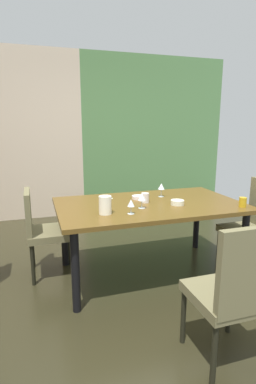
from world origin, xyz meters
TOP-DOWN VIEW (x-y plane):
  - ground_plane at (0.00, 0.00)m, footprint 5.26×5.34m
  - garden_window_panel at (1.32, 2.62)m, footprint 2.62×0.10m
  - dining_table at (0.29, 0.24)m, footprint 1.83×1.09m
  - chair_right_near at (1.34, -0.05)m, footprint 0.44×0.44m
  - chair_left_far at (-0.75, 0.52)m, footprint 0.44×0.44m
  - chair_head_near at (0.34, -1.08)m, footprint 0.44×0.44m
  - wine_glass_right at (0.00, -0.06)m, footprint 0.06×0.06m
  - wine_glass_east at (0.15, 0.08)m, footprint 0.08×0.08m
  - wine_glass_west at (0.52, 0.45)m, footprint 0.07×0.07m
  - serving_bowl_near_shelf at (0.53, 0.09)m, footprint 0.13×0.13m
  - serving_bowl_north at (0.24, 0.43)m, footprint 0.14×0.14m
  - cup_near_window at (0.26, 0.27)m, footprint 0.08×0.08m
  - cup_center at (1.09, -0.16)m, footprint 0.07×0.07m
  - pitcher_rear at (-0.22, 0.01)m, footprint 0.12×0.11m

SIDE VIEW (x-z plane):
  - ground_plane at x=0.00m, z-range -0.02..0.00m
  - chair_left_far at x=-0.75m, z-range 0.06..0.96m
  - chair_head_near at x=0.34m, z-range 0.05..1.03m
  - chair_right_near at x=1.34m, z-range 0.05..1.03m
  - dining_table at x=0.29m, z-range 0.30..1.06m
  - serving_bowl_north at x=0.24m, z-range 0.76..0.79m
  - serving_bowl_near_shelf at x=0.53m, z-range 0.76..0.80m
  - cup_center at x=1.09m, z-range 0.76..0.85m
  - cup_near_window at x=0.26m, z-range 0.76..0.86m
  - pitcher_rear at x=-0.22m, z-range 0.76..0.92m
  - wine_glass_right at x=0.00m, z-range 0.79..0.92m
  - wine_glass_east at x=0.15m, z-range 0.79..0.94m
  - wine_glass_west at x=0.52m, z-range 0.79..0.94m
  - garden_window_panel at x=1.32m, z-range 0.00..2.69m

